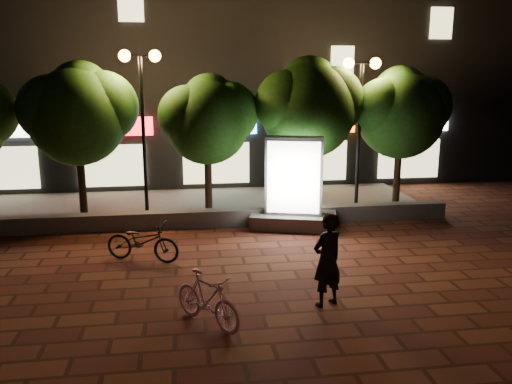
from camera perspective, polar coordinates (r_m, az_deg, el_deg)
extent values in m
plane|color=#5D2D1D|center=(12.35, -6.09, -8.98)|extent=(80.00, 80.00, 0.00)
cube|color=slate|center=(16.06, -6.66, -2.88)|extent=(16.00, 0.45, 0.50)
cube|color=slate|center=(18.53, -6.86, -1.43)|extent=(16.00, 5.00, 0.08)
cube|color=black|center=(24.48, -7.58, 13.70)|extent=(28.00, 8.00, 10.00)
cube|color=beige|center=(21.75, -25.89, 2.33)|extent=(2.60, 0.10, 1.60)
cube|color=#FF1625|center=(20.68, -15.63, 6.87)|extent=(3.20, 0.12, 0.70)
cube|color=beige|center=(20.87, -15.38, 2.78)|extent=(2.60, 0.10, 1.60)
cube|color=#5BC8FF|center=(20.55, -4.42, 7.27)|extent=(3.20, 0.12, 0.70)
cube|color=beige|center=(20.74, -4.35, 3.14)|extent=(2.60, 0.10, 1.60)
cube|color=#F75403|center=(21.19, 6.53, 7.39)|extent=(3.20, 0.12, 0.70)
cube|color=beige|center=(21.38, 6.43, 3.38)|extent=(2.60, 0.10, 1.60)
cube|color=white|center=(22.53, 16.51, 7.27)|extent=(3.20, 0.12, 0.70)
cube|color=beige|center=(22.71, 16.27, 3.50)|extent=(2.60, 0.10, 1.60)
cube|color=beige|center=(20.62, -13.48, 19.24)|extent=(0.90, 0.10, 1.20)
cube|color=beige|center=(21.37, 9.37, 13.79)|extent=(0.90, 0.10, 1.20)
cube|color=beige|center=(22.96, 19.52, 16.93)|extent=(0.90, 0.10, 1.20)
cylinder|color=black|center=(17.48, -18.42, 1.20)|extent=(0.24, 0.24, 2.34)
sphere|color=#285118|center=(17.21, -18.89, 7.71)|extent=(3.00, 3.00, 3.00)
sphere|color=#285118|center=(17.27, -16.37, 8.90)|extent=(2.25, 2.25, 2.25)
sphere|color=#285118|center=(17.19, -21.27, 8.36)|extent=(2.10, 2.10, 2.10)
sphere|color=#285118|center=(17.50, -18.54, 10.28)|extent=(1.95, 1.95, 1.95)
cylinder|color=black|center=(17.23, -5.21, 1.41)|extent=(0.24, 0.24, 2.21)
sphere|color=#285118|center=(16.96, -5.34, 7.53)|extent=(2.70, 2.70, 2.70)
sphere|color=#285118|center=(17.18, -3.12, 8.64)|extent=(2.03, 2.03, 2.02)
sphere|color=#285118|center=(16.77, -7.42, 8.28)|extent=(1.89, 1.89, 1.89)
sphere|color=#285118|center=(17.27, -5.11, 9.88)|extent=(1.76, 1.76, 1.76)
cylinder|color=black|center=(17.67, 5.53, 2.07)|extent=(0.24, 0.24, 2.43)
sphere|color=#285118|center=(17.41, 5.68, 8.77)|extent=(3.10, 3.10, 3.10)
sphere|color=#285118|center=(17.78, 8.01, 9.76)|extent=(2.33, 2.33, 2.33)
sphere|color=#285118|center=(17.10, 3.52, 9.57)|extent=(2.17, 2.17, 2.17)
sphere|color=#285118|center=(17.74, 5.78, 11.35)|extent=(2.01, 2.02, 2.02)
cylinder|color=black|center=(18.69, 15.11, 2.06)|extent=(0.24, 0.24, 2.29)
sphere|color=#285118|center=(18.45, 15.47, 8.01)|extent=(2.90, 2.90, 2.90)
sphere|color=#285118|center=(18.91, 17.32, 8.91)|extent=(2.18, 2.17, 2.17)
sphere|color=#285118|center=(18.04, 13.78, 8.80)|extent=(2.03, 2.03, 2.03)
sphere|color=#285118|center=(18.77, 15.46, 10.30)|extent=(1.89, 1.88, 1.88)
cylinder|color=black|center=(16.83, -12.12, 5.73)|extent=(0.12, 0.12, 5.00)
cylinder|color=black|center=(16.72, -12.53, 14.26)|extent=(0.90, 0.08, 0.08)
sphere|color=#FF953F|center=(16.75, -14.11, 14.18)|extent=(0.36, 0.36, 0.36)
sphere|color=#FF953F|center=(16.69, -10.94, 14.34)|extent=(0.36, 0.36, 0.36)
cylinder|color=black|center=(17.78, 11.13, 5.82)|extent=(0.12, 0.12, 4.80)
cylinder|color=black|center=(17.66, 11.47, 13.57)|extent=(0.90, 0.08, 0.08)
sphere|color=#FF953F|center=(17.52, 10.04, 13.63)|extent=(0.36, 0.36, 0.36)
sphere|color=#FF953F|center=(17.82, 12.87, 13.49)|extent=(0.36, 0.36, 0.36)
cube|color=slate|center=(15.93, 4.09, -3.10)|extent=(2.80, 1.93, 0.42)
cube|color=#4C4C51|center=(15.61, 4.17, 1.77)|extent=(1.79, 1.03, 2.33)
cube|color=white|center=(15.31, 4.09, 1.55)|extent=(1.49, 0.47, 2.12)
cube|color=white|center=(15.91, 4.25, 1.98)|extent=(1.49, 0.47, 2.12)
imported|color=#D088B6|center=(9.87, -5.33, -11.54)|extent=(1.43, 1.62, 1.02)
imported|color=black|center=(10.55, 7.76, -7.32)|extent=(0.83, 0.72, 1.92)
imported|color=black|center=(13.32, -12.24, -5.27)|extent=(2.02, 1.34, 1.01)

